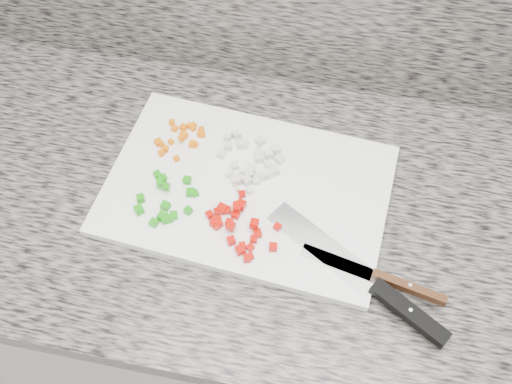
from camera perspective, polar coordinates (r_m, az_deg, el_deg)
cabinet at (r=1.41m, az=3.71°, el=-11.60°), size 3.92×0.62×0.86m
countertop at (r=1.01m, az=5.09°, el=-2.10°), size 3.96×0.64×0.04m
cutting_board at (r=1.00m, az=-0.90°, el=0.25°), size 0.51×0.36×0.02m
carrot_pile at (r=1.06m, az=-7.47°, el=5.47°), size 0.09×0.09×0.02m
onion_pile at (r=1.02m, az=-0.37°, el=3.23°), size 0.12×0.12×0.01m
green_pepper_pile at (r=0.98m, az=-8.99°, el=-0.77°), size 0.10×0.11×0.02m
red_pepper_pile at (r=0.94m, az=-2.10°, el=-3.25°), size 0.13×0.13×0.02m
garlic_pile at (r=1.00m, az=-1.77°, el=1.30°), size 0.06×0.05×0.01m
chef_knife at (r=0.91m, az=12.08°, el=-9.43°), size 0.30×0.21×0.02m
paring_knife at (r=0.92m, az=13.24°, el=-8.65°), size 0.23×0.07×0.02m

